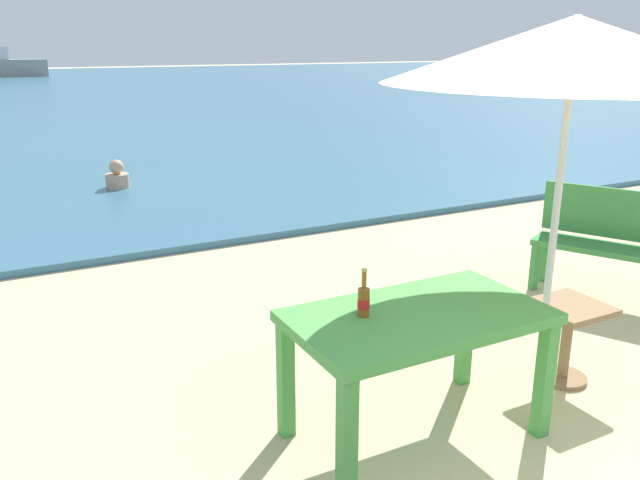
# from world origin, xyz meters

# --- Properties ---
(sea_water) EXTENTS (120.00, 50.00, 0.08)m
(sea_water) POSITION_xyz_m (0.00, 30.00, 0.04)
(sea_water) COLOR #386B84
(sea_water) RESTS_ON ground_plane
(picnic_table_green) EXTENTS (1.40, 0.80, 0.76)m
(picnic_table_green) POSITION_xyz_m (-0.80, 1.11, 0.65)
(picnic_table_green) COLOR #4C9E47
(picnic_table_green) RESTS_ON ground_plane
(beer_bottle_amber) EXTENTS (0.07, 0.07, 0.26)m
(beer_bottle_amber) POSITION_xyz_m (-1.09, 1.21, 0.85)
(beer_bottle_amber) COLOR brown
(beer_bottle_amber) RESTS_ON picnic_table_green
(patio_umbrella) EXTENTS (2.10, 2.10, 2.30)m
(patio_umbrella) POSITION_xyz_m (0.13, 1.08, 2.12)
(patio_umbrella) COLOR silver
(patio_umbrella) RESTS_ON ground_plane
(side_table_wood) EXTENTS (0.44, 0.44, 0.54)m
(side_table_wood) POSITION_xyz_m (0.45, 1.16, 0.35)
(side_table_wood) COLOR olive
(side_table_wood) RESTS_ON ground_plane
(bench_green_left) EXTENTS (0.88, 1.23, 0.95)m
(bench_green_left) POSITION_xyz_m (1.95, 2.08, 0.54)
(bench_green_left) COLOR #3D8C42
(bench_green_left) RESTS_ON ground_plane
(swimmer_person) EXTENTS (0.34, 0.34, 0.41)m
(swimmer_person) POSITION_xyz_m (-1.00, 8.29, 0.24)
(swimmer_person) COLOR tan
(swimmer_person) RESTS_ON sea_water
(boat_fishing_trawler) EXTENTS (4.91, 1.34, 1.79)m
(boat_fishing_trawler) POSITION_xyz_m (-0.69, 43.78, 0.72)
(boat_fishing_trawler) COLOR gray
(boat_fishing_trawler) RESTS_ON sea_water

